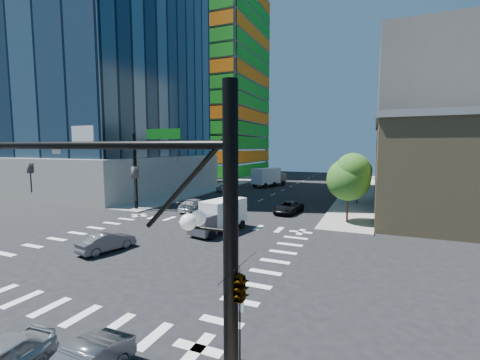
% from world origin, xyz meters
% --- Properties ---
extents(ground, '(160.00, 160.00, 0.00)m').
position_xyz_m(ground, '(0.00, 0.00, 0.00)').
color(ground, black).
rests_on(ground, ground).
extents(road_markings, '(20.00, 20.00, 0.01)m').
position_xyz_m(road_markings, '(0.00, 0.00, 0.01)').
color(road_markings, silver).
rests_on(road_markings, ground).
extents(sidewalk_ne, '(5.00, 60.00, 0.15)m').
position_xyz_m(sidewalk_ne, '(12.50, 40.00, 0.07)').
color(sidewalk_ne, gray).
rests_on(sidewalk_ne, ground).
extents(sidewalk_nw, '(5.00, 60.00, 0.15)m').
position_xyz_m(sidewalk_nw, '(-12.50, 40.00, 0.07)').
color(sidewalk_nw, gray).
rests_on(sidewalk_nw, ground).
extents(construction_building, '(25.16, 34.50, 70.60)m').
position_xyz_m(construction_building, '(-27.41, 61.93, 24.61)').
color(construction_building, slate).
rests_on(construction_building, ground).
extents(commercial_building, '(20.50, 22.50, 10.60)m').
position_xyz_m(commercial_building, '(25.00, 22.00, 5.31)').
color(commercial_building, '#937F55').
rests_on(commercial_building, ground).
extents(bg_building_ne, '(24.00, 30.00, 28.00)m').
position_xyz_m(bg_building_ne, '(27.00, 55.00, 14.00)').
color(bg_building_ne, '#67625D').
rests_on(bg_building_ne, ground).
extents(signal_mast_se, '(10.51, 2.48, 9.00)m').
position_xyz_m(signal_mast_se, '(10.60, -11.50, 5.01)').
color(signal_mast_se, black).
rests_on(signal_mast_se, sidewalk_se).
extents(signal_mast_nw, '(10.20, 0.40, 9.00)m').
position_xyz_m(signal_mast_nw, '(-10.00, 11.50, 5.49)').
color(signal_mast_nw, black).
rests_on(signal_mast_nw, sidewalk_nw).
extents(tree_south, '(4.16, 4.16, 6.82)m').
position_xyz_m(tree_south, '(12.63, 13.90, 4.69)').
color(tree_south, '#382316').
rests_on(tree_south, sidewalk_ne).
extents(tree_north, '(3.54, 3.52, 5.78)m').
position_xyz_m(tree_north, '(12.93, 25.90, 3.99)').
color(tree_north, '#382316').
rests_on(tree_north, sidewalk_ne).
extents(no_parking_sign, '(0.30, 0.06, 2.20)m').
position_xyz_m(no_parking_sign, '(10.70, -9.00, 1.38)').
color(no_parking_sign, black).
rests_on(no_parking_sign, ground).
extents(car_nb_far, '(2.98, 5.20, 1.36)m').
position_xyz_m(car_nb_far, '(5.92, 16.55, 0.68)').
color(car_nb_far, black).
rests_on(car_nb_far, ground).
extents(car_sb_near, '(2.14, 5.07, 1.46)m').
position_xyz_m(car_sb_near, '(-4.60, 13.58, 0.73)').
color(car_sb_near, silver).
rests_on(car_sb_near, ground).
extents(car_sb_mid, '(2.61, 4.14, 1.31)m').
position_xyz_m(car_sb_mid, '(-8.50, 30.45, 0.66)').
color(car_sb_mid, '#ADB0B5').
rests_on(car_sb_mid, ground).
extents(car_sb_cross, '(2.28, 4.33, 1.36)m').
position_xyz_m(car_sb_cross, '(-2.86, -1.68, 0.68)').
color(car_sb_cross, '#535358').
rests_on(car_sb_cross, ground).
extents(box_truck_near, '(3.38, 5.73, 2.82)m').
position_xyz_m(box_truck_near, '(2.22, 6.03, 1.25)').
color(box_truck_near, black).
rests_on(box_truck_near, ground).
extents(box_truck_far, '(5.19, 7.37, 3.56)m').
position_xyz_m(box_truck_far, '(-3.74, 40.08, 1.57)').
color(box_truck_far, black).
rests_on(box_truck_far, ground).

